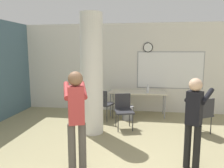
% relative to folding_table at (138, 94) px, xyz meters
% --- Properties ---
extents(wall_back, '(8.00, 0.15, 2.80)m').
position_rel_folding_table_xyz_m(wall_back, '(-0.26, 0.51, 0.73)').
color(wall_back, silver).
rests_on(wall_back, ground_plane).
extents(support_pillar, '(0.52, 0.52, 2.80)m').
position_rel_folding_table_xyz_m(support_pillar, '(-1.03, -1.58, 0.73)').
color(support_pillar, silver).
rests_on(support_pillar, ground_plane).
extents(folding_table, '(1.70, 0.61, 0.72)m').
position_rel_folding_table_xyz_m(folding_table, '(0.00, 0.00, 0.00)').
color(folding_table, beige).
rests_on(folding_table, ground_plane).
extents(bottle_on_table, '(0.08, 0.08, 0.24)m').
position_rel_folding_table_xyz_m(bottle_on_table, '(0.29, -0.09, 0.14)').
color(bottle_on_table, silver).
rests_on(bottle_on_table, folding_table).
extents(waste_bin, '(0.32, 0.32, 0.40)m').
position_rel_folding_table_xyz_m(waste_bin, '(-0.26, -0.49, -0.47)').
color(waste_bin, gray).
rests_on(waste_bin, ground_plane).
extents(chair_mid_room, '(0.60, 0.60, 0.87)m').
position_rel_folding_table_xyz_m(chair_mid_room, '(1.55, -1.31, -0.16)').
color(chair_mid_room, '#2D2D33').
rests_on(chair_mid_room, ground_plane).
extents(chair_table_left, '(0.56, 0.56, 0.87)m').
position_rel_folding_table_xyz_m(chair_table_left, '(-0.95, -0.63, -0.16)').
color(chair_table_left, '#2D2D33').
rests_on(chair_table_left, ground_plane).
extents(chair_table_front, '(0.55, 0.55, 0.87)m').
position_rel_folding_table_xyz_m(chair_table_front, '(-0.31, -1.20, -0.16)').
color(chair_table_front, '#2D2D33').
rests_on(chair_table_front, ground_plane).
extents(person_playing_side, '(0.53, 0.64, 1.53)m').
position_rel_folding_table_xyz_m(person_playing_side, '(0.99, -2.95, 0.23)').
color(person_playing_side, black).
rests_on(person_playing_side, ground_plane).
extents(person_playing_front, '(0.52, 0.66, 1.65)m').
position_rel_folding_table_xyz_m(person_playing_front, '(-0.85, -3.35, 0.30)').
color(person_playing_front, '#514C47').
rests_on(person_playing_front, ground_plane).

